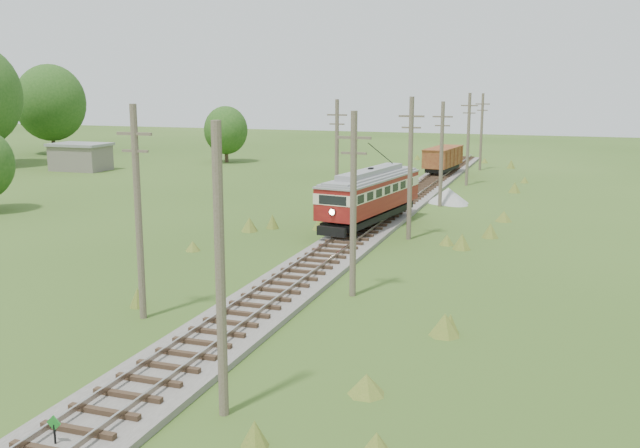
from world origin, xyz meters
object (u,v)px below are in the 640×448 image
at_px(streetcar, 370,192).
at_px(gravel_pile, 449,196).
at_px(switch_marker, 54,430).
at_px(gondola, 443,158).

distance_m(streetcar, gravel_pile, 13.07).
relative_size(switch_marker, gravel_pile, 0.29).
xyz_separation_m(switch_marker, gondola, (0.20, 61.92, 1.29)).
bearing_deg(gravel_pile, switch_marker, -94.72).
distance_m(streetcar, gondola, 29.99).
bearing_deg(gravel_pile, streetcar, -105.55).
relative_size(switch_marker, streetcar, 0.09).
height_order(switch_marker, gravel_pile, gravel_pile).
distance_m(switch_marker, gondola, 61.94).
xyz_separation_m(streetcar, gravel_pile, (3.47, 12.45, -1.93)).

